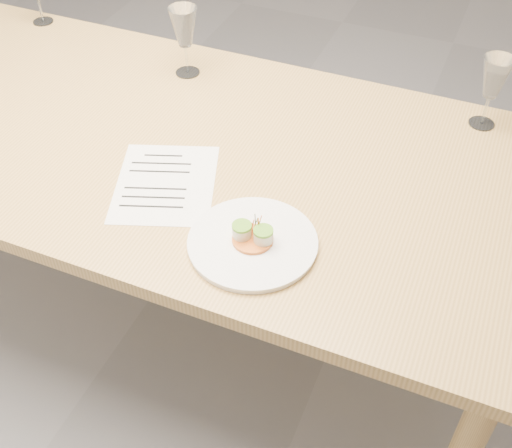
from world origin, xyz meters
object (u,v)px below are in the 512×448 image
at_px(dining_table, 125,145).
at_px(wine_glass_2, 184,28).
at_px(dinner_plate, 253,242).
at_px(recipe_sheet, 165,183).
at_px(wine_glass_3, 494,79).

relative_size(dining_table, wine_glass_2, 11.21).
xyz_separation_m(dinner_plate, recipe_sheet, (-0.29, 0.12, -0.01)).
bearing_deg(dining_table, recipe_sheet, -36.44).
bearing_deg(wine_glass_2, recipe_sheet, -68.82).
xyz_separation_m(dining_table, dinner_plate, (0.53, -0.29, 0.08)).
bearing_deg(wine_glass_3, wine_glass_2, -175.26).
bearing_deg(dinner_plate, wine_glass_2, 128.09).
bearing_deg(wine_glass_2, wine_glass_3, 4.74).
bearing_deg(dinner_plate, dining_table, 151.08).
distance_m(dining_table, recipe_sheet, 0.30).
relative_size(dinner_plate, wine_glass_3, 1.44).
distance_m(wine_glass_2, wine_glass_3, 0.90).
bearing_deg(wine_glass_3, recipe_sheet, -140.51).
relative_size(dining_table, wine_glass_3, 11.62).
relative_size(recipe_sheet, wine_glass_3, 1.84).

